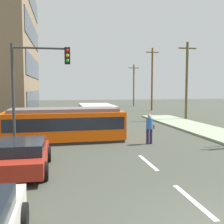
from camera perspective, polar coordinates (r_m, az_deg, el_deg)
The scene contains 14 objects.
ground_plane at distance 15.50m, azimuth 2.85°, elevation -6.64°, with size 120.00×120.00×0.00m, color #3E4137.
lane_stripe_1 at distance 8.25m, azimuth 16.56°, elevation -17.37°, with size 0.16×2.40×0.01m, color silver.
lane_stripe_2 at distance 11.75m, azimuth 7.48°, elevation -10.41°, with size 0.16×2.40×0.01m, color silver.
lane_stripe_3 at distance 22.66m, azimuth -1.53°, elevation -2.94°, with size 0.16×2.40×0.01m, color silver.
lane_stripe_4 at distance 28.56m, azimuth -3.44°, elevation -1.31°, with size 0.16×2.40×0.01m, color silver.
streetcar_tram at distance 16.30m, azimuth -9.91°, elevation -2.53°, with size 6.99×2.80×1.96m.
city_bus at distance 21.50m, azimuth -3.23°, elevation -0.56°, with size 2.57×5.30×1.84m.
pedestrian_crossing at distance 15.42m, azimuth 7.84°, elevation -3.18°, with size 0.51×0.36×1.67m.
parked_sedan_mid at distance 10.83m, azimuth -18.46°, elevation -8.59°, with size 2.07×4.00×1.19m.
parked_sedan_far at distance 20.38m, azimuth -16.25°, elevation -2.27°, with size 2.05×4.10×1.19m.
traffic_light_mast at distance 14.19m, azimuth -15.66°, elevation 7.16°, with size 2.88×0.33×5.30m.
utility_pole_mid at distance 28.00m, azimuth 15.35°, elevation 6.56°, with size 1.80×0.24×7.62m.
utility_pole_far at distance 38.99m, azimuth 8.38°, elevation 7.01°, with size 1.80×0.24×8.75m.
utility_pole_distant at distance 47.96m, azimuth 4.57°, elevation 5.76°, with size 1.80×0.24×7.27m.
Camera 1 is at (-3.56, -4.76, 3.11)m, focal length 43.72 mm.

